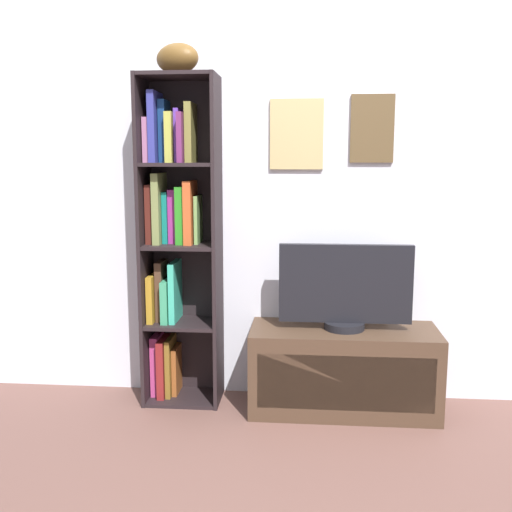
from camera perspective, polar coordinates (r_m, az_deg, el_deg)
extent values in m
cube|color=brown|center=(2.68, 4.06, -22.40)|extent=(5.20, 5.20, 0.04)
cube|color=silver|center=(3.41, 4.63, 6.46)|extent=(4.80, 0.06, 2.43)
cube|color=tan|center=(3.37, 3.93, 11.61)|extent=(0.30, 0.02, 0.39)
cube|color=#C6AC97|center=(3.37, 3.93, 11.62)|extent=(0.25, 0.01, 0.34)
cube|color=brown|center=(3.39, 11.12, 11.95)|extent=(0.24, 0.02, 0.37)
cube|color=tan|center=(3.38, 11.13, 11.95)|extent=(0.19, 0.01, 0.32)
cube|color=black|center=(3.39, -10.61, 1.21)|extent=(0.02, 0.30, 1.83)
cube|color=black|center=(3.30, -3.73, 1.14)|extent=(0.02, 0.30, 1.83)
cube|color=black|center=(3.48, -6.72, 1.51)|extent=(0.43, 0.01, 1.83)
cube|color=black|center=(3.58, -6.91, -13.35)|extent=(0.39, 0.29, 0.02)
cube|color=black|center=(3.43, -7.05, -6.43)|extent=(0.39, 0.29, 0.02)
cube|color=black|center=(3.34, -7.21, 1.00)|extent=(0.39, 0.29, 0.02)
cube|color=black|center=(3.30, -7.37, 8.73)|extent=(0.39, 0.29, 0.02)
cube|color=black|center=(3.33, -7.54, 16.81)|extent=(0.39, 0.29, 0.02)
cube|color=#C63E80|center=(3.59, -9.46, -10.15)|extent=(0.04, 0.18, 0.35)
cube|color=maroon|center=(3.57, -8.84, -10.42)|extent=(0.04, 0.22, 0.34)
cube|color=brown|center=(3.57, -8.19, -10.37)|extent=(0.03, 0.20, 0.34)
cube|color=brown|center=(3.59, -7.63, -10.74)|extent=(0.03, 0.16, 0.28)
cube|color=#B28223|center=(3.46, -9.80, -3.91)|extent=(0.03, 0.23, 0.27)
cube|color=#4F3425|center=(3.46, -9.05, -3.25)|extent=(0.04, 0.18, 0.34)
cube|color=#3A9A6D|center=(3.44, -8.47, -4.18)|extent=(0.04, 0.23, 0.24)
cube|color=#39B596|center=(3.42, -7.78, -3.35)|extent=(0.03, 0.22, 0.34)
cube|color=#531F17|center=(3.40, -9.95, 4.05)|extent=(0.04, 0.19, 0.33)
cube|color=olive|center=(3.37, -9.26, 4.56)|extent=(0.04, 0.22, 0.39)
cube|color=#12736B|center=(3.39, -8.51, 3.72)|extent=(0.03, 0.16, 0.29)
cube|color=#982A7F|center=(3.39, -7.86, 3.83)|extent=(0.04, 0.15, 0.30)
cube|color=#2A8920|center=(3.36, -7.10, 3.95)|extent=(0.04, 0.20, 0.32)
cube|color=#C45326|center=(3.34, -6.32, 4.21)|extent=(0.04, 0.22, 0.35)
cube|color=#77A759|center=(3.35, -5.58, 3.54)|extent=(0.02, 0.18, 0.27)
cube|color=#AE6996|center=(3.38, -10.20, 10.89)|extent=(0.03, 0.20, 0.24)
cube|color=#333690|center=(3.37, -9.64, 12.10)|extent=(0.04, 0.21, 0.38)
cube|color=navy|center=(3.39, -8.79, 11.75)|extent=(0.04, 0.16, 0.34)
cube|color=#ADAD44|center=(3.35, -8.10, 11.20)|extent=(0.04, 0.21, 0.27)
cube|color=#6338BC|center=(3.36, -7.42, 11.38)|extent=(0.03, 0.17, 0.29)
cube|color=#69275C|center=(3.32, -7.00, 11.21)|extent=(0.03, 0.24, 0.27)
cube|color=olive|center=(3.34, -6.29, 11.69)|extent=(0.04, 0.19, 0.32)
ellipsoid|color=brown|center=(3.35, -7.58, 18.32)|extent=(0.30, 0.25, 0.16)
cube|color=#473223|center=(3.38, 8.39, -10.75)|extent=(1.03, 0.42, 0.47)
cube|color=#332419|center=(3.19, 8.61, -12.01)|extent=(0.92, 0.01, 0.30)
cylinder|color=black|center=(3.30, 8.49, -6.63)|extent=(0.22, 0.22, 0.04)
cube|color=black|center=(3.24, 8.59, -2.64)|extent=(0.72, 0.04, 0.43)
cube|color=#AAC8ED|center=(3.23, 8.61, -2.69)|extent=(0.68, 0.01, 0.39)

